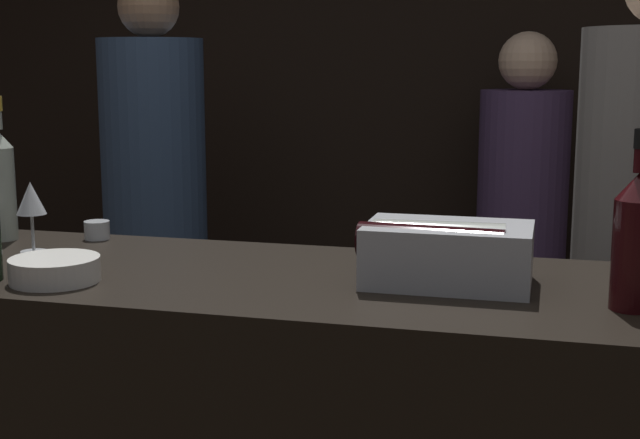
{
  "coord_description": "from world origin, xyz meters",
  "views": [
    {
      "loc": [
        0.48,
        -1.46,
        1.53
      ],
      "look_at": [
        0.0,
        0.35,
        1.19
      ],
      "focal_mm": 50.0,
      "sensor_mm": 36.0,
      "label": 1
    }
  ],
  "objects_px": {
    "candle_votive": "(97,230)",
    "person_in_hoodie": "(155,207)",
    "rose_wine_bottle": "(0,180)",
    "bowl_white": "(55,269)",
    "wine_glass": "(31,201)",
    "person_blond_tee": "(521,228)",
    "red_wine_bottle_black_foil": "(636,238)",
    "ice_bin_with_bottles": "(444,250)"
  },
  "relations": [
    {
      "from": "person_blond_tee",
      "to": "red_wine_bottle_black_foil",
      "type": "bearing_deg",
      "value": -9.93
    },
    {
      "from": "candle_votive",
      "to": "person_blond_tee",
      "type": "xyz_separation_m",
      "value": [
        1.03,
        1.31,
        -0.18
      ]
    },
    {
      "from": "candle_votive",
      "to": "rose_wine_bottle",
      "type": "bearing_deg",
      "value": -163.64
    },
    {
      "from": "ice_bin_with_bottles",
      "to": "person_blond_tee",
      "type": "bearing_deg",
      "value": 86.12
    },
    {
      "from": "bowl_white",
      "to": "rose_wine_bottle",
      "type": "relative_size",
      "value": 0.51
    },
    {
      "from": "rose_wine_bottle",
      "to": "person_blond_tee",
      "type": "distance_m",
      "value": 1.89
    },
    {
      "from": "person_blond_tee",
      "to": "ice_bin_with_bottles",
      "type": "bearing_deg",
      "value": -22.63
    },
    {
      "from": "rose_wine_bottle",
      "to": "person_in_hoodie",
      "type": "xyz_separation_m",
      "value": [
        0.01,
        0.89,
        -0.21
      ]
    },
    {
      "from": "ice_bin_with_bottles",
      "to": "bowl_white",
      "type": "bearing_deg",
      "value": -166.9
    },
    {
      "from": "candle_votive",
      "to": "rose_wine_bottle",
      "type": "distance_m",
      "value": 0.28
    },
    {
      "from": "wine_glass",
      "to": "rose_wine_bottle",
      "type": "height_order",
      "value": "rose_wine_bottle"
    },
    {
      "from": "wine_glass",
      "to": "bowl_white",
      "type": "bearing_deg",
      "value": -49.83
    },
    {
      "from": "candle_votive",
      "to": "person_in_hoodie",
      "type": "distance_m",
      "value": 0.86
    },
    {
      "from": "red_wine_bottle_black_foil",
      "to": "person_blond_tee",
      "type": "distance_m",
      "value": 1.7
    },
    {
      "from": "ice_bin_with_bottles",
      "to": "red_wine_bottle_black_foil",
      "type": "relative_size",
      "value": 1.04
    },
    {
      "from": "wine_glass",
      "to": "candle_votive",
      "type": "xyz_separation_m",
      "value": [
        0.07,
        0.19,
        -0.1
      ]
    },
    {
      "from": "rose_wine_bottle",
      "to": "person_blond_tee",
      "type": "height_order",
      "value": "person_blond_tee"
    },
    {
      "from": "red_wine_bottle_black_foil",
      "to": "person_in_hoodie",
      "type": "xyz_separation_m",
      "value": [
        -1.51,
        1.17,
        -0.19
      ]
    },
    {
      "from": "red_wine_bottle_black_foil",
      "to": "ice_bin_with_bottles",
      "type": "bearing_deg",
      "value": 164.69
    },
    {
      "from": "ice_bin_with_bottles",
      "to": "red_wine_bottle_black_foil",
      "type": "bearing_deg",
      "value": -15.31
    },
    {
      "from": "rose_wine_bottle",
      "to": "person_blond_tee",
      "type": "xyz_separation_m",
      "value": [
        1.26,
        1.38,
        -0.32
      ]
    },
    {
      "from": "bowl_white",
      "to": "person_in_hoodie",
      "type": "height_order",
      "value": "person_in_hoodie"
    },
    {
      "from": "candle_votive",
      "to": "person_blond_tee",
      "type": "relative_size",
      "value": 0.04
    },
    {
      "from": "rose_wine_bottle",
      "to": "bowl_white",
      "type": "bearing_deg",
      "value": -44.41
    },
    {
      "from": "person_blond_tee",
      "to": "bowl_white",
      "type": "bearing_deg",
      "value": -45.99
    },
    {
      "from": "bowl_white",
      "to": "candle_votive",
      "type": "distance_m",
      "value": 0.45
    },
    {
      "from": "ice_bin_with_bottles",
      "to": "person_blond_tee",
      "type": "relative_size",
      "value": 0.21
    },
    {
      "from": "red_wine_bottle_black_foil",
      "to": "person_blond_tee",
      "type": "bearing_deg",
      "value": 98.82
    },
    {
      "from": "rose_wine_bottle",
      "to": "person_in_hoodie",
      "type": "relative_size",
      "value": 0.2
    },
    {
      "from": "candle_votive",
      "to": "person_in_hoodie",
      "type": "xyz_separation_m",
      "value": [
        -0.23,
        0.83,
        -0.08
      ]
    },
    {
      "from": "candle_votive",
      "to": "person_in_hoodie",
      "type": "bearing_deg",
      "value": 105.26
    },
    {
      "from": "ice_bin_with_bottles",
      "to": "wine_glass",
      "type": "distance_m",
      "value": 0.99
    },
    {
      "from": "rose_wine_bottle",
      "to": "person_blond_tee",
      "type": "relative_size",
      "value": 0.23
    },
    {
      "from": "bowl_white",
      "to": "person_blond_tee",
      "type": "distance_m",
      "value": 1.96
    },
    {
      "from": "bowl_white",
      "to": "rose_wine_bottle",
      "type": "distance_m",
      "value": 0.53
    },
    {
      "from": "wine_glass",
      "to": "candle_votive",
      "type": "relative_size",
      "value": 2.63
    },
    {
      "from": "bowl_white",
      "to": "candle_votive",
      "type": "xyz_separation_m",
      "value": [
        -0.14,
        0.43,
        -0.0
      ]
    },
    {
      "from": "bowl_white",
      "to": "red_wine_bottle_black_foil",
      "type": "relative_size",
      "value": 0.56
    },
    {
      "from": "candle_votive",
      "to": "ice_bin_with_bottles",
      "type": "bearing_deg",
      "value": -14.82
    },
    {
      "from": "candle_votive",
      "to": "person_blond_tee",
      "type": "height_order",
      "value": "person_blond_tee"
    },
    {
      "from": "wine_glass",
      "to": "person_in_hoodie",
      "type": "distance_m",
      "value": 1.04
    },
    {
      "from": "wine_glass",
      "to": "person_in_hoodie",
      "type": "relative_size",
      "value": 0.09
    }
  ]
}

